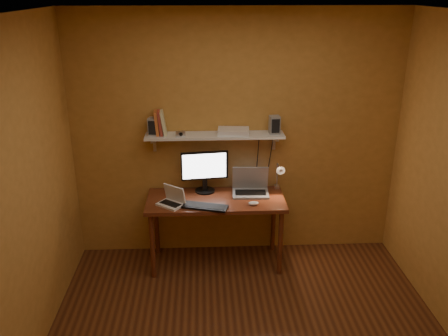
{
  "coord_description": "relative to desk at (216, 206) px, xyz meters",
  "views": [
    {
      "loc": [
        -0.36,
        -3.1,
        2.77
      ],
      "look_at": [
        -0.15,
        1.18,
        1.12
      ],
      "focal_mm": 38.0,
      "sensor_mm": 36.0,
      "label": 1
    }
  ],
  "objects": [
    {
      "name": "wall_shelf",
      "position": [
        0.0,
        0.19,
        0.69
      ],
      "size": [
        1.4,
        0.25,
        0.21
      ],
      "color": "silver",
      "rests_on": "room"
    },
    {
      "name": "keyboard",
      "position": [
        -0.11,
        -0.21,
        0.1
      ],
      "size": [
        0.46,
        0.26,
        0.02
      ],
      "primitive_type": "cube",
      "rotation": [
        0.0,
        0.0,
        -0.28
      ],
      "color": "black",
      "rests_on": "desk"
    },
    {
      "name": "speaker_right",
      "position": [
        0.6,
        0.19,
        0.8
      ],
      "size": [
        0.11,
        0.11,
        0.18
      ],
      "primitive_type": "cube",
      "rotation": [
        0.0,
        0.0,
        0.09
      ],
      "color": "gray",
      "rests_on": "wall_shelf"
    },
    {
      "name": "monitor",
      "position": [
        -0.11,
        0.19,
        0.33
      ],
      "size": [
        0.49,
        0.23,
        0.44
      ],
      "rotation": [
        0.0,
        0.0,
        0.13
      ],
      "color": "black",
      "rests_on": "desk"
    },
    {
      "name": "router",
      "position": [
        0.19,
        0.2,
        0.74
      ],
      "size": [
        0.33,
        0.23,
        0.05
      ],
      "primitive_type": "cube",
      "rotation": [
        0.0,
        0.0,
        -0.08
      ],
      "color": "silver",
      "rests_on": "wall_shelf"
    },
    {
      "name": "desk_lamp",
      "position": [
        0.66,
        0.13,
        0.29
      ],
      "size": [
        0.09,
        0.23,
        0.38
      ],
      "color": "silver",
      "rests_on": "desk"
    },
    {
      "name": "room",
      "position": [
        0.23,
        -1.28,
        0.64
      ],
      "size": [
        3.44,
        3.24,
        2.64
      ],
      "color": "#5E3118",
      "rests_on": "ground"
    },
    {
      "name": "speaker_left",
      "position": [
        -0.61,
        0.19,
        0.8
      ],
      "size": [
        0.12,
        0.12,
        0.18
      ],
      "primitive_type": "cube",
      "rotation": [
        0.0,
        0.0,
        -0.23
      ],
      "color": "gray",
      "rests_on": "wall_shelf"
    },
    {
      "name": "desk",
      "position": [
        0.0,
        0.0,
        0.0
      ],
      "size": [
        1.4,
        0.6,
        0.75
      ],
      "color": "#602B16",
      "rests_on": "ground"
    },
    {
      "name": "netbook",
      "position": [
        -0.43,
        -0.11,
        0.14
      ],
      "size": [
        0.31,
        0.3,
        0.19
      ],
      "rotation": [
        0.0,
        0.0,
        -0.66
      ],
      "color": "silver",
      "rests_on": "desk"
    },
    {
      "name": "books",
      "position": [
        -0.54,
        0.21,
        0.83
      ],
      "size": [
        0.13,
        0.17,
        0.24
      ],
      "color": "#BB5E2A",
      "rests_on": "wall_shelf"
    },
    {
      "name": "laptop",
      "position": [
        0.37,
        0.14,
        0.16
      ],
      "size": [
        0.38,
        0.29,
        0.28
      ],
      "rotation": [
        0.0,
        0.0,
        -0.05
      ],
      "color": "gray",
      "rests_on": "desk"
    },
    {
      "name": "shelf_camera",
      "position": [
        -0.34,
        0.13,
        0.74
      ],
      "size": [
        0.1,
        0.06,
        0.06
      ],
      "color": "silver",
      "rests_on": "wall_shelf"
    },
    {
      "name": "mouse",
      "position": [
        0.37,
        -0.17,
        0.1
      ],
      "size": [
        0.11,
        0.08,
        0.04
      ],
      "primitive_type": "ellipsoid",
      "rotation": [
        0.0,
        0.0,
        0.09
      ],
      "color": "silver",
      "rests_on": "desk"
    }
  ]
}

